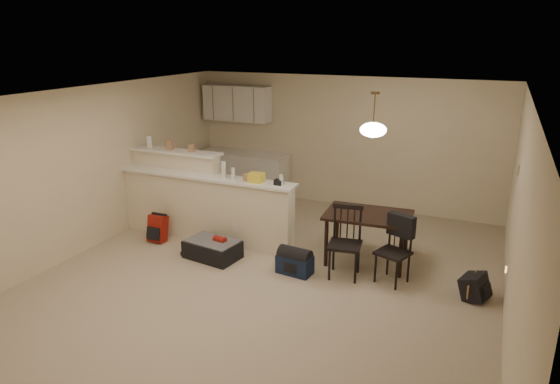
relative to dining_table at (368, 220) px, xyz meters
The scene contains 23 objects.
room 1.67m from the dining_table, 135.38° to the right, with size 7.00×7.02×2.50m.
breakfast_bar 2.88m from the dining_table, behind, with size 3.08×0.58×1.39m.
upper_cabinets 4.17m from the dining_table, 146.19° to the left, with size 1.40×0.34×0.70m, color white.
kitchen_counter 3.76m from the dining_table, 146.14° to the left, with size 1.80×0.60×0.90m, color white.
thermostat 2.09m from the dining_table, 13.52° to the left, with size 0.02×0.12×0.12m, color beige.
jar 3.91m from the dining_table, behind, with size 0.10×0.10×0.20m, color silver.
cereal_box 3.50m from the dining_table, behind, with size 0.10×0.07×0.16m, color #A77A56.
small_box 3.08m from the dining_table, behind, with size 0.08×0.06×0.12m, color #A77A56.
bottle_a 2.33m from the dining_table, behind, with size 0.07×0.07×0.26m, color silver.
bottle_b 2.16m from the dining_table, behind, with size 0.06×0.06×0.18m, color silver.
bag_lump 1.77m from the dining_table, behind, with size 0.22×0.18×0.14m, color #A77A56.
pouch 1.42m from the dining_table, behind, with size 0.12×0.10×0.08m, color #A77A56.
extra_item_x 1.90m from the dining_table, behind, with size 0.13×0.10×0.11m, color #A77A56.
extra_item_y 1.40m from the dining_table, behind, with size 0.06×0.06×0.16m, color silver.
dining_table is the anchor object (origin of this frame).
pendant_lamp 1.32m from the dining_table, ahead, with size 0.36×0.36×0.62m.
dining_chair_near 0.62m from the dining_table, 106.28° to the right, with size 0.44×0.42×1.00m, color black, non-canonical shape.
dining_chair_far 0.71m from the dining_table, 45.21° to the right, with size 0.40×0.38×0.92m, color black, non-canonical shape.
suitcase 2.36m from the dining_table, 160.01° to the right, with size 0.79×0.51×0.27m, color black.
red_backpack 3.39m from the dining_table, 169.94° to the right, with size 0.29×0.18×0.43m, color maroon.
navy_duffel 1.25m from the dining_table, 137.38° to the right, with size 0.49×0.27×0.27m, color #121F3B.
black_daypack 1.69m from the dining_table, 17.75° to the right, with size 0.36×0.25×0.32m, color black.
cardboard_sheet 1.66m from the dining_table, 18.17° to the right, with size 0.37×0.02×0.28m, color #A77A56.
Camera 1 is at (2.67, -5.58, 3.22)m, focal length 32.00 mm.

